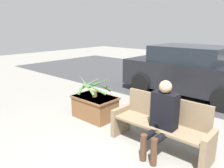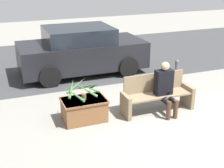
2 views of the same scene
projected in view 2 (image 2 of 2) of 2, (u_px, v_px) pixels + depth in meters
ground_plane at (179, 127)px, 6.78m from camera, size 30.00×30.00×0.00m
road_surface at (94, 57)px, 11.91m from camera, size 20.00×6.00×0.01m
bench at (157, 94)px, 7.40m from camera, size 1.75×0.50×0.89m
person_seated at (165, 86)px, 7.19m from camera, size 0.41×0.60×1.24m
planter_box at (84, 109)px, 6.97m from camera, size 0.99×0.67×0.51m
potted_plant at (84, 89)px, 6.80m from camera, size 0.83×0.82×0.51m
parked_car at (81, 51)px, 9.90m from camera, size 3.94×1.98×1.50m
bollard_post at (177, 70)px, 9.35m from camera, size 0.12×0.12×0.66m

